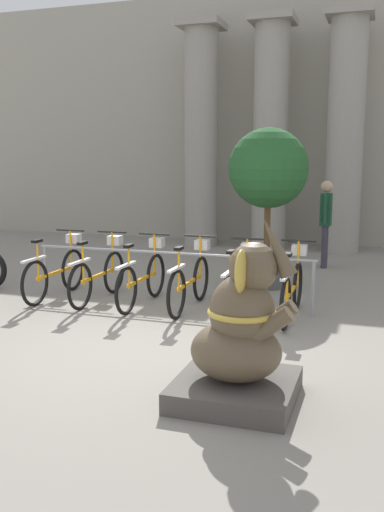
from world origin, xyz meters
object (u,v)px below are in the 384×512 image
at_px(bicycle_0, 56,271).
at_px(bicycle_5, 292,288).
at_px(bicycle_1, 99,274).
at_px(potted_tree, 268,177).
at_px(bicycle_3, 190,281).
at_px(person_pedestrian, 326,216).
at_px(bicycle_2, 143,277).
at_px(bicycle_4, 239,285).
at_px(elephant_statue, 240,340).

xyz_separation_m(bicycle_0, bicycle_5, (3.54, -0.03, 0.00)).
distance_m(bicycle_1, potted_tree, 3.07).
distance_m(bicycle_3, person_pedestrian, 4.02).
height_order(bicycle_3, potted_tree, potted_tree).
bearing_deg(bicycle_5, bicycle_2, 179.36).
distance_m(bicycle_4, potted_tree, 2.25).
relative_size(bicycle_4, elephant_statue, 1.05).
height_order(elephant_statue, potted_tree, potted_tree).
relative_size(bicycle_5, potted_tree, 0.67).
bearing_deg(elephant_statue, potted_tree, 98.26).
distance_m(bicycle_2, bicycle_5, 2.13).
bearing_deg(bicycle_5, person_pedestrian, 89.19).
bearing_deg(person_pedestrian, elephant_statue, -90.78).
bearing_deg(bicycle_1, potted_tree, 38.51).
distance_m(bicycle_1, elephant_statue, 3.96).
bearing_deg(bicycle_3, elephant_statue, -63.53).
relative_size(bicycle_4, bicycle_5, 1.00).
relative_size(bicycle_3, bicycle_5, 1.00).
xyz_separation_m(bicycle_1, bicycle_5, (2.83, -0.05, 0.00)).
bearing_deg(bicycle_4, bicycle_3, 175.71).
relative_size(bicycle_3, elephant_statue, 1.05).
xyz_separation_m(bicycle_3, bicycle_4, (0.71, -0.05, 0.00)).
relative_size(bicycle_3, potted_tree, 0.67).
relative_size(bicycle_0, person_pedestrian, 1.03).
bearing_deg(bicycle_1, bicycle_4, -1.85).
relative_size(bicycle_0, bicycle_5, 1.00).
bearing_deg(elephant_statue, bicycle_1, 135.09).
distance_m(bicycle_0, bicycle_4, 2.84).
distance_m(bicycle_0, bicycle_5, 3.54).
relative_size(bicycle_0, bicycle_2, 1.00).
bearing_deg(person_pedestrian, bicycle_3, -111.69).
bearing_deg(bicycle_5, bicycle_3, 178.61).
xyz_separation_m(bicycle_2, bicycle_5, (2.13, -0.02, 0.00)).
relative_size(person_pedestrian, potted_tree, 0.65).
bearing_deg(bicycle_2, potted_tree, 50.34).
bearing_deg(bicycle_0, bicycle_5, -0.46).
bearing_deg(bicycle_1, bicycle_2, -2.11).
distance_m(bicycle_2, bicycle_4, 1.42).
xyz_separation_m(bicycle_1, elephant_statue, (2.80, -2.79, 0.15)).
xyz_separation_m(bicycle_1, bicycle_4, (2.13, -0.07, 0.00)).
bearing_deg(person_pedestrian, bicycle_5, -90.81).
bearing_deg(bicycle_2, bicycle_0, 179.81).
xyz_separation_m(bicycle_0, elephant_statue, (3.51, -2.77, 0.15)).
xyz_separation_m(bicycle_1, bicycle_3, (1.42, -0.02, 0.00)).
bearing_deg(bicycle_1, bicycle_5, -1.01).
bearing_deg(person_pedestrian, bicycle_2, -120.44).
bearing_deg(potted_tree, person_pedestrian, 69.41).
bearing_deg(bicycle_4, potted_tree, 89.35).
height_order(bicycle_1, elephant_statue, elephant_statue).
xyz_separation_m(bicycle_4, elephant_statue, (0.67, -2.72, 0.15)).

